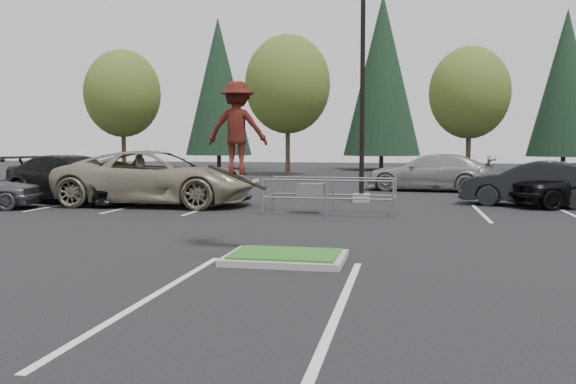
% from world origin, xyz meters
% --- Properties ---
extents(ground, '(120.00, 120.00, 0.00)m').
position_xyz_m(ground, '(0.00, 0.00, 0.00)').
color(ground, black).
rests_on(ground, ground).
extents(grass_median, '(2.20, 1.60, 0.16)m').
position_xyz_m(grass_median, '(0.00, 0.00, 0.08)').
color(grass_median, gray).
rests_on(grass_median, ground).
extents(stall_lines, '(22.62, 17.60, 0.01)m').
position_xyz_m(stall_lines, '(-1.35, 6.02, 0.00)').
color(stall_lines, silver).
rests_on(stall_lines, ground).
extents(light_pole, '(0.70, 0.60, 10.12)m').
position_xyz_m(light_pole, '(0.50, 12.00, 4.56)').
color(light_pole, gray).
rests_on(light_pole, ground).
extents(decid_a, '(5.44, 5.44, 8.91)m').
position_xyz_m(decid_a, '(-18.01, 30.03, 5.58)').
color(decid_a, '#38281C').
rests_on(decid_a, ground).
extents(decid_b, '(5.89, 5.89, 9.64)m').
position_xyz_m(decid_b, '(-6.01, 30.53, 6.04)').
color(decid_b, '#38281C').
rests_on(decid_b, ground).
extents(decid_c, '(5.12, 5.12, 8.38)m').
position_xyz_m(decid_c, '(5.99, 29.83, 5.25)').
color(decid_c, '#38281C').
rests_on(decid_c, ground).
extents(conif_a, '(5.72, 5.72, 13.00)m').
position_xyz_m(conif_a, '(-14.00, 40.00, 7.10)').
color(conif_a, '#38281C').
rests_on(conif_a, ground).
extents(conif_b, '(6.38, 6.38, 14.50)m').
position_xyz_m(conif_b, '(0.00, 40.50, 7.85)').
color(conif_b, '#38281C').
rests_on(conif_b, ground).
extents(conif_c, '(5.50, 5.50, 12.50)m').
position_xyz_m(conif_c, '(14.00, 39.50, 6.85)').
color(conif_c, '#38281C').
rests_on(conif_c, ground).
extents(cart_corral, '(4.06, 1.56, 1.14)m').
position_xyz_m(cart_corral, '(-0.61, 7.79, 0.72)').
color(cart_corral, gray).
rests_on(cart_corral, ground).
extents(skateboarder, '(1.24, 0.73, 2.19)m').
position_xyz_m(skateboarder, '(-1.20, 1.00, 2.48)').
color(skateboarder, black).
rests_on(skateboarder, ground).
extents(car_l_tan, '(7.02, 3.28, 1.94)m').
position_xyz_m(car_l_tan, '(-6.50, 9.23, 0.97)').
color(car_l_tan, gray).
rests_on(car_l_tan, ground).
extents(car_l_black, '(6.56, 4.41, 1.77)m').
position_xyz_m(car_l_black, '(-10.00, 9.56, 0.88)').
color(car_l_black, black).
rests_on(car_l_black, ground).
extents(car_r_charc, '(5.08, 2.92, 1.58)m').
position_xyz_m(car_r_charc, '(6.50, 11.50, 0.79)').
color(car_r_charc, black).
rests_on(car_r_charc, ground).
extents(car_far_silver, '(6.13, 3.11, 1.71)m').
position_xyz_m(car_far_silver, '(3.24, 18.00, 0.85)').
color(car_far_silver, '#9D9E99').
rests_on(car_far_silver, ground).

